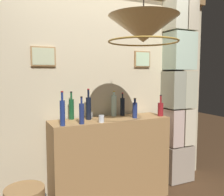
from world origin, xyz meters
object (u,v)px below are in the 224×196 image
object	(u,v)px
glass_tumbler_rocks	(90,115)
liquor_bottle_gin	(122,106)
liquor_bottle_vermouth	(71,109)
pendant_lamp	(143,30)
liquor_bottle_sherry	(135,110)
glass_tumbler_highball	(101,119)
liquor_bottle_tequila	(114,105)
liquor_bottle_rye	(62,112)
liquor_bottle_bourbon	(88,108)
liquor_bottle_brandy	(82,113)
liquor_bottle_whiskey	(161,109)

from	to	relation	value
glass_tumbler_rocks	liquor_bottle_gin	bearing A→B (deg)	-3.90
liquor_bottle_vermouth	pendant_lamp	bearing A→B (deg)	-63.03
liquor_bottle_sherry	glass_tumbler_highball	bearing A→B (deg)	-170.59
glass_tumbler_highball	pendant_lamp	distance (m)	1.04
liquor_bottle_tequila	liquor_bottle_rye	xyz separation A→B (m)	(-0.72, -0.30, 0.01)
liquor_bottle_gin	pendant_lamp	bearing A→B (deg)	-105.13
liquor_bottle_vermouth	liquor_bottle_bourbon	bearing A→B (deg)	-28.67
liquor_bottle_rye	glass_tumbler_highball	world-z (taller)	liquor_bottle_rye
liquor_bottle_gin	liquor_bottle_sherry	size ratio (longest dim) A/B	1.23
liquor_bottle_gin	liquor_bottle_brandy	bearing A→B (deg)	-156.29
liquor_bottle_vermouth	liquor_bottle_gin	world-z (taller)	liquor_bottle_vermouth
liquor_bottle_brandy	glass_tumbler_highball	world-z (taller)	liquor_bottle_brandy
liquor_bottle_whiskey	liquor_bottle_rye	bearing A→B (deg)	-177.38
liquor_bottle_sherry	liquor_bottle_rye	xyz separation A→B (m)	(-0.89, -0.07, 0.04)
liquor_bottle_vermouth	liquor_bottle_sherry	bearing A→B (deg)	-18.75
liquor_bottle_brandy	liquor_bottle_whiskey	size ratio (longest dim) A/B	1.10
liquor_bottle_brandy	liquor_bottle_rye	world-z (taller)	liquor_bottle_rye
liquor_bottle_gin	glass_tumbler_highball	bearing A→B (deg)	-144.94
liquor_bottle_sherry	liquor_bottle_whiskey	size ratio (longest dim) A/B	0.90
liquor_bottle_sherry	pendant_lamp	world-z (taller)	pendant_lamp
liquor_bottle_gin	liquor_bottle_tequila	world-z (taller)	liquor_bottle_tequila
liquor_bottle_vermouth	pendant_lamp	world-z (taller)	pendant_lamp
pendant_lamp	liquor_bottle_vermouth	bearing A→B (deg)	116.97
glass_tumbler_highball	pendant_lamp	size ratio (longest dim) A/B	0.13
liquor_bottle_sherry	liquor_bottle_whiskey	xyz separation A→B (m)	(0.36, -0.01, -0.01)
liquor_bottle_bourbon	liquor_bottle_brandy	world-z (taller)	liquor_bottle_bourbon
liquor_bottle_bourbon	liquor_bottle_sherry	distance (m)	0.55
liquor_bottle_tequila	liquor_bottle_gin	bearing A→B (deg)	-12.40
liquor_bottle_bourbon	liquor_bottle_sherry	xyz separation A→B (m)	(0.53, -0.14, -0.04)
liquor_bottle_gin	liquor_bottle_tequila	distance (m)	0.11
liquor_bottle_brandy	liquor_bottle_tequila	size ratio (longest dim) A/B	0.93
glass_tumbler_rocks	pendant_lamp	bearing A→B (deg)	-76.07
liquor_bottle_vermouth	liquor_bottle_tequila	distance (m)	0.54
liquor_bottle_sherry	glass_tumbler_highball	world-z (taller)	liquor_bottle_sherry
glass_tumbler_rocks	liquor_bottle_rye	bearing A→B (deg)	-142.50
liquor_bottle_vermouth	glass_tumbler_highball	xyz separation A→B (m)	(0.24, -0.32, -0.09)
liquor_bottle_sherry	glass_tumbler_rocks	distance (m)	0.55
liquor_bottle_rye	liquor_bottle_brandy	bearing A→B (deg)	0.98
liquor_bottle_brandy	pendant_lamp	bearing A→B (deg)	-52.95
liquor_bottle_rye	liquor_bottle_tequila	bearing A→B (deg)	22.70
liquor_bottle_bourbon	liquor_bottle_tequila	distance (m)	0.38
liquor_bottle_gin	pendant_lamp	size ratio (longest dim) A/B	0.46
liquor_bottle_bourbon	pendant_lamp	size ratio (longest dim) A/B	0.56
liquor_bottle_brandy	liquor_bottle_gin	xyz separation A→B (m)	(0.63, 0.28, 0.00)
glass_tumbler_highball	liquor_bottle_brandy	bearing A→B (deg)	177.20
liquor_bottle_whiskey	glass_tumbler_highball	bearing A→B (deg)	-175.54
liquor_bottle_bourbon	liquor_bottle_rye	bearing A→B (deg)	-148.95
liquor_bottle_bourbon	liquor_bottle_gin	bearing A→B (deg)	7.76
liquor_bottle_tequila	glass_tumbler_rocks	xyz separation A→B (m)	(-0.32, 0.01, -0.10)
liquor_bottle_whiskey	glass_tumbler_highball	distance (m)	0.83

